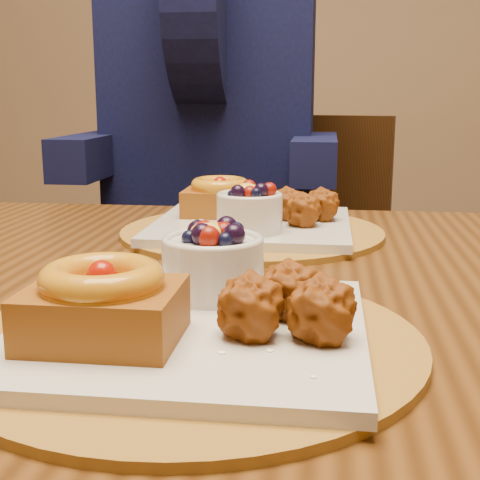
# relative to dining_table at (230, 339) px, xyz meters

# --- Properties ---
(dining_table) EXTENTS (1.60, 0.90, 0.76)m
(dining_table) POSITION_rel_dining_table_xyz_m (0.00, 0.00, 0.00)
(dining_table) COLOR #371D0A
(dining_table) RESTS_ON ground
(place_setting_near) EXTENTS (0.38, 0.38, 0.09)m
(place_setting_near) POSITION_rel_dining_table_xyz_m (-0.00, -0.21, 0.10)
(place_setting_near) COLOR brown
(place_setting_near) RESTS_ON dining_table
(place_setting_far) EXTENTS (0.38, 0.38, 0.09)m
(place_setting_far) POSITION_rel_dining_table_xyz_m (-0.00, 0.22, 0.10)
(place_setting_far) COLOR brown
(place_setting_far) RESTS_ON dining_table
(chair_far) EXTENTS (0.52, 0.52, 0.90)m
(chair_far) POSITION_rel_dining_table_xyz_m (0.02, 0.85, -0.18)
(chair_far) COLOR black
(chair_far) RESTS_ON ground
(diner) EXTENTS (0.55, 0.52, 0.90)m
(diner) POSITION_rel_dining_table_xyz_m (-0.15, 0.75, 0.29)
(diner) COLOR black
(diner) RESTS_ON ground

